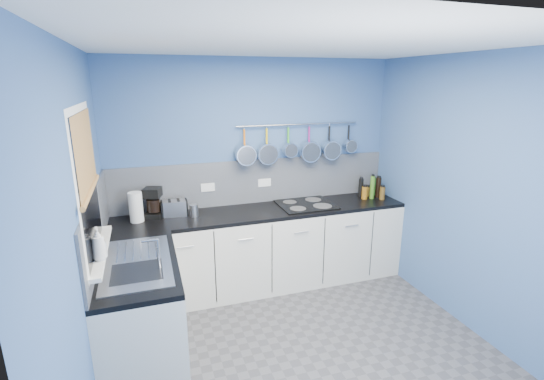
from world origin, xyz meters
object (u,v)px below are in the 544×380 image
coffee_maker (153,203)px  soap_bottle_b (100,245)px  soap_bottle_a (98,244)px  hob (306,204)px  canister (194,210)px  toaster (174,208)px  paper_towel (136,207)px

coffee_maker → soap_bottle_b: bearing=-89.4°
soap_bottle_a → soap_bottle_b: soap_bottle_a is taller
hob → soap_bottle_a: bearing=-151.3°
coffee_maker → canister: bearing=5.2°
soap_bottle_b → coffee_maker: bearing=71.3°
coffee_maker → toaster: coffee_maker is taller
toaster → canister: (0.19, -0.09, -0.02)m
soap_bottle_b → coffee_maker: 1.24m
paper_towel → toaster: 0.38m
paper_towel → hob: paper_towel is taller
paper_towel → toaster: (0.37, 0.07, -0.07)m
soap_bottle_a → paper_towel: bearing=78.8°
soap_bottle_b → paper_towel: soap_bottle_b is taller
paper_towel → hob: (1.81, -0.04, -0.14)m
coffee_maker → canister: 0.41m
soap_bottle_b → toaster: 1.32m
canister → soap_bottle_b: bearing=-126.3°
soap_bottle_a → paper_towel: size_ratio=0.80×
canister → soap_bottle_a: bearing=-124.9°
soap_bottle_a → hob: bearing=28.7°
coffee_maker → soap_bottle_a: bearing=-88.6°
hob → coffee_maker: bearing=176.0°
soap_bottle_a → canister: (0.79, 1.13, -0.21)m
paper_towel → coffee_maker: size_ratio=0.98×
paper_towel → coffee_maker: bearing=24.1°
toaster → hob: (1.44, -0.11, -0.07)m
canister → hob: bearing=-0.7°
soap_bottle_b → hob: bearing=27.4°
toaster → soap_bottle_a: bearing=-109.2°
paper_towel → canister: size_ratio=2.36×
soap_bottle_b → canister: (0.79, 1.07, -0.17)m
canister → coffee_maker: bearing=165.9°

